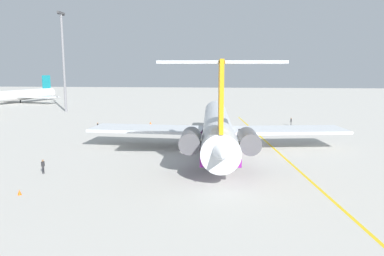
{
  "coord_description": "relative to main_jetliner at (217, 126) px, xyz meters",
  "views": [
    {
      "loc": [
        -62.43,
        3.26,
        12.56
      ],
      "look_at": [
        -4.1,
        8.71,
        3.17
      ],
      "focal_mm": 34.91,
      "sensor_mm": 36.0,
      "label": 1
    }
  ],
  "objects": [
    {
      "name": "ground",
      "position": [
        5.4,
        -4.65,
        -3.68
      ],
      "size": [
        369.62,
        369.62,
        0.0
      ],
      "primitive_type": "plane",
      "color": "#B7B5AD"
    },
    {
      "name": "main_jetliner",
      "position": [
        0.0,
        0.0,
        0.0
      ],
      "size": [
        46.35,
        41.16,
        13.5
      ],
      "rotation": [
        0.0,
        0.0,
        0.05
      ],
      "color": "silver",
      "rests_on": "ground"
    },
    {
      "name": "airliner_far_right",
      "position": [
        72.36,
        74.41,
        -0.79
      ],
      "size": [
        32.23,
        32.31,
        9.84
      ],
      "rotation": [
        0.0,
        0.0,
        2.82
      ],
      "color": "white",
      "rests_on": "ground"
    },
    {
      "name": "ground_crew_near_nose",
      "position": [
        26.31,
        -15.64,
        -2.56
      ],
      "size": [
        0.43,
        0.28,
        1.76
      ],
      "rotation": [
        0.0,
        0.0,
        1.22
      ],
      "color": "black",
      "rests_on": "ground"
    },
    {
      "name": "ground_crew_near_tail",
      "position": [
        14.95,
        24.39,
        -2.52
      ],
      "size": [
        0.46,
        0.29,
        1.83
      ],
      "rotation": [
        0.0,
        0.0,
        4.81
      ],
      "color": "black",
      "rests_on": "ground"
    },
    {
      "name": "ground_crew_portside",
      "position": [
        -15.35,
        20.52,
        -2.57
      ],
      "size": [
        0.37,
        0.3,
        1.76
      ],
      "rotation": [
        0.0,
        0.0,
        0.93
      ],
      "color": "black",
      "rests_on": "ground"
    },
    {
      "name": "safety_cone_nose",
      "position": [
        -22.91,
        19.19,
        -3.41
      ],
      "size": [
        0.4,
        0.4,
        0.55
      ],
      "primitive_type": "cone",
      "color": "#EA590F",
      "rests_on": "ground"
    },
    {
      "name": "safety_cone_wingtip",
      "position": [
        25.84,
        15.85,
        -3.41
      ],
      "size": [
        0.4,
        0.4,
        0.55
      ],
      "primitive_type": "cone",
      "color": "#EA590F",
      "rests_on": "ground"
    },
    {
      "name": "taxiway_centreline",
      "position": [
        1.3,
        -9.0,
        -3.68
      ],
      "size": [
        77.39,
        9.31,
        0.01
      ],
      "primitive_type": "cube",
      "rotation": [
        0.0,
        0.0,
        0.12
      ],
      "color": "gold",
      "rests_on": "ground"
    },
    {
      "name": "light_mast",
      "position": [
        47.56,
        45.4,
        11.67
      ],
      "size": [
        4.0,
        0.7,
        28.25
      ],
      "color": "slate",
      "rests_on": "ground"
    }
  ]
}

